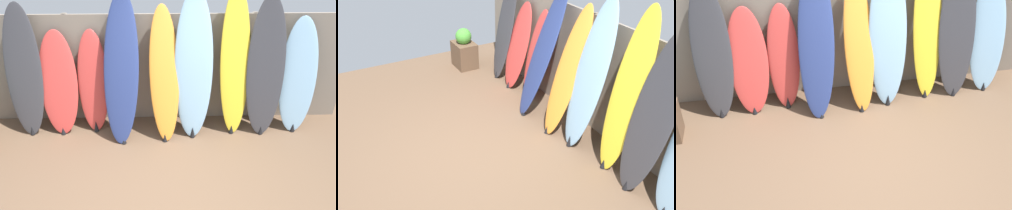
{
  "view_description": "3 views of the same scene",
  "coord_description": "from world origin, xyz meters",
  "views": [
    {
      "loc": [
        0.0,
        -2.89,
        3.07
      ],
      "look_at": [
        0.09,
        0.96,
        0.83
      ],
      "focal_mm": 35.0,
      "sensor_mm": 36.0,
      "label": 1
    },
    {
      "loc": [
        3.97,
        -1.69,
        3.41
      ],
      "look_at": [
        0.05,
        0.51,
        0.74
      ],
      "focal_mm": 40.0,
      "sensor_mm": 36.0,
      "label": 2
    },
    {
      "loc": [
        -1.21,
        -4.34,
        4.45
      ],
      "look_at": [
        -0.38,
        0.41,
        0.81
      ],
      "focal_mm": 50.0,
      "sensor_mm": 36.0,
      "label": 3
    }
  ],
  "objects": [
    {
      "name": "surfboard_charcoal_7",
      "position": [
        1.59,
        1.63,
        1.04
      ],
      "size": [
        0.59,
        0.52,
        2.11
      ],
      "color": "#38383D",
      "rests_on": "ground"
    },
    {
      "name": "surfboard_red_2",
      "position": [
        -1.06,
        1.73,
        0.79
      ],
      "size": [
        0.48,
        0.44,
        1.61
      ],
      "color": "#D13D38",
      "rests_on": "ground"
    },
    {
      "name": "surfboard_charcoal_0",
      "position": [
        -2.08,
        1.68,
        1.0
      ],
      "size": [
        0.57,
        0.47,
        2.02
      ],
      "color": "#38383D",
      "rests_on": "ground"
    },
    {
      "name": "ground",
      "position": [
        0.0,
        0.0,
        0.0
      ],
      "size": [
        7.68,
        7.68,
        0.0
      ],
      "primitive_type": "plane",
      "color": "brown"
    },
    {
      "name": "surfboard_navy_3",
      "position": [
        -0.59,
        1.54,
        1.08
      ],
      "size": [
        0.62,
        0.84,
        2.18
      ],
      "color": "navy",
      "rests_on": "ground"
    },
    {
      "name": "surfboard_yellow_6",
      "position": [
        1.12,
        1.68,
        1.11
      ],
      "size": [
        0.53,
        0.58,
        2.24
      ],
      "color": "yellow",
      "rests_on": "ground"
    },
    {
      "name": "surfboard_skyblue_5",
      "position": [
        0.49,
        1.6,
        1.1
      ],
      "size": [
        0.59,
        0.59,
        2.21
      ],
      "color": "#8CB7D6",
      "rests_on": "ground"
    },
    {
      "name": "planter_box",
      "position": [
        -2.89,
        1.16,
        0.36
      ],
      "size": [
        0.54,
        0.41,
        0.84
      ],
      "color": "brown",
      "rests_on": "ground"
    },
    {
      "name": "fence_back",
      "position": [
        -0.0,
        2.01,
        0.9
      ],
      "size": [
        6.08,
        0.11,
        1.8
      ],
      "color": "gray",
      "rests_on": "ground"
    },
    {
      "name": "surfboard_red_1",
      "position": [
        -1.58,
        1.68,
        0.8
      ],
      "size": [
        0.59,
        0.49,
        1.62
      ],
      "color": "#D13D38",
      "rests_on": "ground"
    },
    {
      "name": "surfboard_orange_4",
      "position": [
        0.05,
        1.57,
        0.98
      ],
      "size": [
        0.51,
        0.77,
        1.99
      ],
      "color": "orange",
      "rests_on": "ground"
    }
  ]
}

